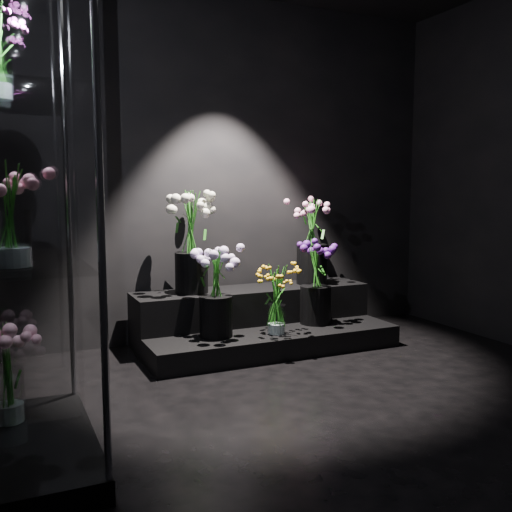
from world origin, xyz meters
TOP-DOWN VIEW (x-y plane):
  - floor at (0.00, 0.00)m, footprint 4.00×4.00m
  - wall_back at (0.00, 2.00)m, footprint 4.00×0.00m
  - display_riser at (0.18, 1.61)m, footprint 1.96×0.87m
  - display_case at (-1.66, 0.22)m, footprint 0.65×1.08m
  - bouquet_orange_bells at (0.17, 1.26)m, footprint 0.26×0.26m
  - bouquet_lilac at (-0.27, 1.38)m, footprint 0.45×0.45m
  - bouquet_purple at (0.60, 1.43)m, footprint 0.38×0.38m
  - bouquet_cream_roses at (-0.34, 1.73)m, footprint 0.50×0.50m
  - bouquet_pink_roses at (0.73, 1.72)m, footprint 0.36×0.36m
  - bouquet_case_pink at (-1.65, 0.01)m, footprint 0.32×0.32m
  - bouquet_case_base_pink at (-1.69, 0.46)m, footprint 0.33×0.33m

SIDE VIEW (x-z plane):
  - floor at x=0.00m, z-range 0.00..0.00m
  - display_riser at x=0.18m, z-range -0.04..0.40m
  - bouquet_case_base_pink at x=-1.69m, z-range 0.12..0.62m
  - bouquet_orange_bells at x=0.17m, z-range 0.17..0.69m
  - bouquet_purple at x=0.60m, z-range 0.18..0.86m
  - bouquet_lilac at x=-0.27m, z-range 0.22..0.87m
  - bouquet_pink_roses at x=0.73m, z-range 0.47..1.18m
  - bouquet_cream_roses at x=-0.34m, z-range 0.50..1.27m
  - bouquet_case_pink at x=-1.65m, z-range 0.93..1.35m
  - display_case at x=-1.66m, z-range 0.00..2.37m
  - wall_back at x=0.00m, z-range -0.60..3.40m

